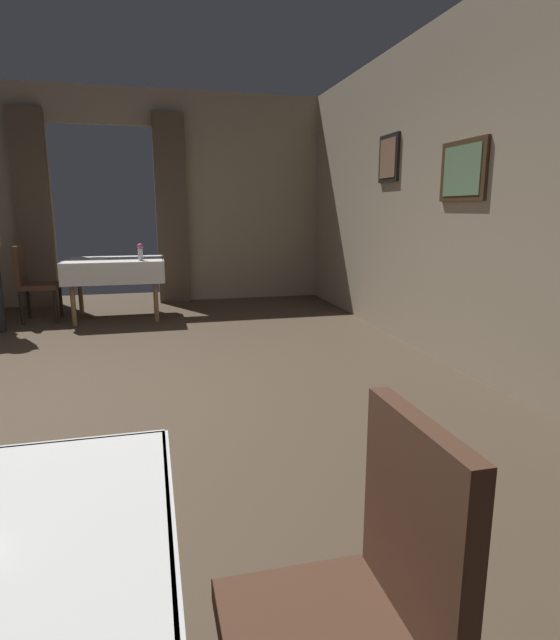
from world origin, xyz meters
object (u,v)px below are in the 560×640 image
at_px(chair_near_right, 362,605).
at_px(plate_mid_b, 98,258).
at_px(chair_mid_left, 32,280).
at_px(dining_table_mid, 115,267).
at_px(flower_vase_mid, 140,251).

relative_size(chair_near_right, plate_mid_b, 4.59).
bearing_deg(chair_mid_left, plate_mid_b, 2.12).
relative_size(dining_table_mid, chair_mid_left, 1.27).
height_order(dining_table_mid, plate_mid_b, plate_mid_b).
relative_size(chair_near_right, chair_mid_left, 1.00).
xyz_separation_m(chair_mid_left, plate_mid_b, (0.77, 0.03, 0.24)).
height_order(chair_mid_left, plate_mid_b, chair_mid_left).
bearing_deg(flower_vase_mid, chair_mid_left, 165.17).
distance_m(chair_near_right, flower_vase_mid, 5.58).
xyz_separation_m(dining_table_mid, chair_mid_left, (-0.98, 0.06, -0.13)).
distance_m(dining_table_mid, flower_vase_mid, 0.48).
height_order(dining_table_mid, chair_near_right, chair_near_right).
height_order(chair_near_right, chair_mid_left, same).
bearing_deg(flower_vase_mid, plate_mid_b, 144.78).
height_order(chair_near_right, flower_vase_mid, flower_vase_mid).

